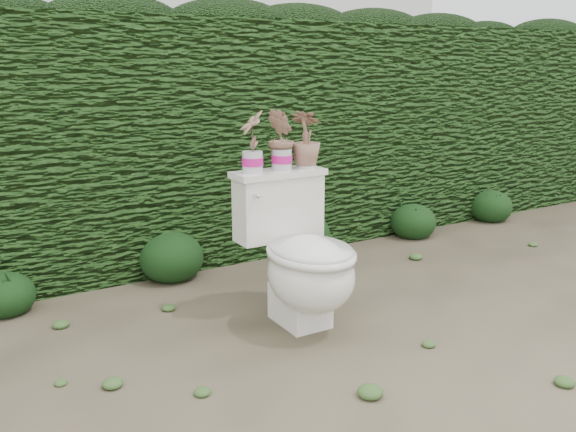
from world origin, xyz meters
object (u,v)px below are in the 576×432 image
potted_plant_left (252,143)px  potted_plant_center (282,141)px  toilet (302,259)px  potted_plant_right (306,141)px

potted_plant_left → potted_plant_center: (0.17, -0.00, 0.00)m
potted_plant_left → toilet: bearing=42.2°
potted_plant_left → potted_plant_center: size_ratio=0.99×
potted_plant_center → potted_plant_left: bearing=-76.3°
potted_plant_left → potted_plant_center: bearing=99.8°
toilet → potted_plant_right: (0.17, 0.24, 0.57)m
potted_plant_right → potted_plant_left: bearing=49.1°
toilet → potted_plant_right: size_ratio=2.68×
toilet → potted_plant_right: potted_plant_right is taller
toilet → potted_plant_right: 0.64m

